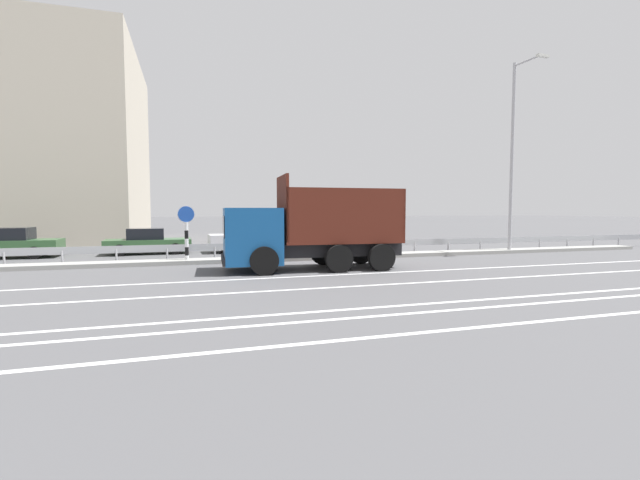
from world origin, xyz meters
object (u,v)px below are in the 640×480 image
median_road_sign (186,233)px  parked_car_3 (148,241)px  dump_truck (292,237)px  parked_car_2 (5,243)px  street_lamp_1 (514,150)px  parked_car_4 (250,239)px

median_road_sign → parked_car_3: 5.50m
dump_truck → median_road_sign: bearing=53.7°
dump_truck → parked_car_2: (-12.42, 8.08, -0.54)m
street_lamp_1 → parked_car_3: (-18.95, 5.38, -4.88)m
median_road_sign → parked_car_2: 9.78m
street_lamp_1 → parked_car_2: (-25.40, 5.15, -4.83)m
dump_truck → parked_car_3: bearing=38.6°
dump_truck → parked_car_4: dump_truck is taller
street_lamp_1 → parked_car_4: 15.24m
parked_car_3 → parked_car_2: bearing=-90.7°
median_road_sign → parked_car_3: bearing=111.5°
parked_car_2 → parked_car_4: size_ratio=1.07×
median_road_sign → parked_car_3: (-2.01, 5.08, -0.64)m
parked_car_4 → parked_car_3: bearing=-96.5°
dump_truck → parked_car_3: size_ratio=1.62×
parked_car_2 → parked_car_3: parked_car_2 is taller
dump_truck → street_lamp_1: bearing=-74.4°
parked_car_2 → parked_car_3: bearing=-88.4°
dump_truck → median_road_sign: 5.10m
dump_truck → parked_car_4: 7.97m
median_road_sign → parked_car_4: 5.83m
parked_car_3 → median_road_sign: bearing=18.9°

